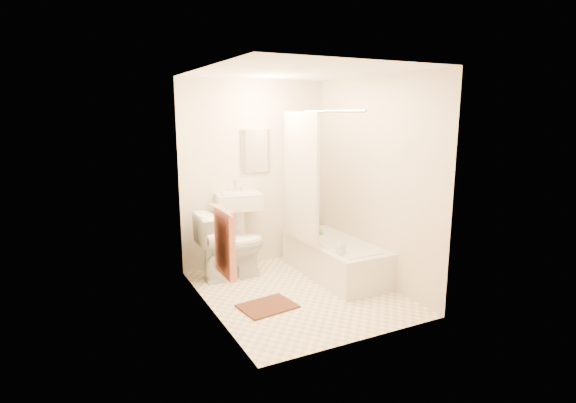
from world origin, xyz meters
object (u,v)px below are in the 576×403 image
bath_mat (267,306)px  sink (238,228)px  soap_bottle (341,246)px  toilet (231,245)px  bathtub (334,258)px

bath_mat → sink: bearing=82.5°
bath_mat → soap_bottle: bearing=1.6°
sink → bath_mat: size_ratio=1.95×
toilet → bathtub: 1.28m
sink → bathtub: size_ratio=0.71×
bathtub → soap_bottle: size_ratio=8.19×
toilet → sink: 0.35m
sink → bath_mat: bearing=-88.7°
soap_bottle → bathtub: bearing=65.0°
toilet → sink: sink is taller
sink → soap_bottle: (0.75, -1.23, -0.02)m
bath_mat → soap_bottle: soap_bottle is taller
bathtub → soap_bottle: soap_bottle is taller
bathtub → bath_mat: (-1.13, -0.50, -0.21)m
toilet → sink: bearing=-36.6°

